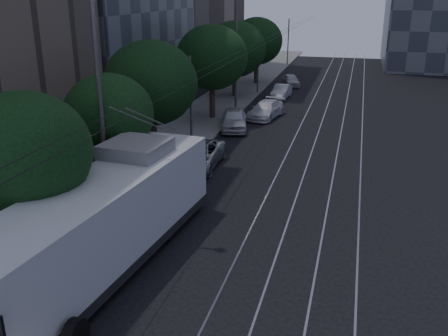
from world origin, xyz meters
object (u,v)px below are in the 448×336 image
car_white_a (234,119)px  car_white_c (281,92)px  trolleybus (103,223)px  car_white_d (291,80)px  streetlamp_far (241,32)px  streetlamp_near (108,81)px  car_white_b (266,110)px  pickup_silver (197,156)px

car_white_a → car_white_c: (1.60, 11.82, -0.15)m
trolleybus → car_white_a: trolleybus is taller
trolleybus → car_white_c: trolleybus is taller
trolleybus → car_white_d: size_ratio=3.72×
trolleybus → streetlamp_far: streetlamp_far is taller
car_white_c → streetlamp_near: streetlamp_near is taller
car_white_b → car_white_d: car_white_b is taller
trolleybus → car_white_a: size_ratio=2.96×
trolleybus → car_white_d: (1.40, 38.09, -1.21)m
car_white_d → car_white_a: bearing=-113.7°
trolleybus → car_white_c: (1.40, 31.68, -1.21)m
pickup_silver → streetlamp_far: bearing=92.1°
car_white_a → trolleybus: bearing=-102.5°
car_white_b → car_white_d: 14.24m
pickup_silver → car_white_d: (1.60, 26.80, -0.10)m
pickup_silver → car_white_b: size_ratio=1.13×
trolleybus → streetlamp_near: streetlamp_near is taller
streetlamp_far → car_white_b: bearing=-39.2°
car_white_a → streetlamp_near: (-1.08, -16.28, 5.41)m
car_white_c → streetlamp_near: 28.78m
streetlamp_far → pickup_silver: bearing=-86.3°
car_white_d → streetlamp_far: 13.70m
streetlamp_far → car_white_a: bearing=-81.1°
car_white_a → pickup_silver: bearing=-103.0°
trolleybus → streetlamp_near: size_ratio=1.30×
streetlamp_far → streetlamp_near: bearing=-90.3°
pickup_silver → car_white_b: (1.60, 12.56, -0.05)m
trolleybus → car_white_b: size_ratio=2.92×
car_white_a → car_white_d: size_ratio=1.25×
car_white_b → streetlamp_near: bearing=-87.3°
streetlamp_near → streetlamp_far: streetlamp_far is taller
car_white_a → streetlamp_far: 8.33m
car_white_b → streetlamp_far: bearing=151.0°
car_white_a → streetlamp_far: streetlamp_far is taller
pickup_silver → car_white_c: bearing=83.9°
car_white_d → streetlamp_near: streetlamp_near is taller
car_white_b → car_white_a: bearing=-101.6°
pickup_silver → car_white_d: 26.85m
pickup_silver → streetlamp_far: (-0.95, 14.64, 5.67)m
car_white_d → car_white_c: bearing=-108.7°
pickup_silver → streetlamp_far: size_ratio=0.48×
pickup_silver → car_white_c: pickup_silver is taller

